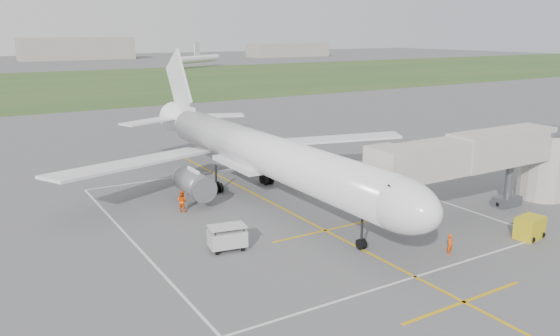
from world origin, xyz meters
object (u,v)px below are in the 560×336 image
airliner (260,153)px  jet_bridge (495,159)px  gpu_unit (530,228)px  baggage_cart (227,238)px  ramp_worker_nose (450,245)px  ramp_worker_wing (182,201)px

airliner → jet_bridge: size_ratio=2.00×
gpu_unit → baggage_cart: 23.33m
ramp_worker_nose → ramp_worker_wing: 23.07m
gpu_unit → ramp_worker_nose: bearing=165.5°
airliner → ramp_worker_wing: airliner is taller
airliner → baggage_cart: airliner is taller
jet_bridge → gpu_unit: 7.87m
airliner → ramp_worker_wing: size_ratio=24.50×
gpu_unit → baggage_cart: (-21.05, 10.05, 0.11)m
airliner → jet_bridge: bearing=-42.2°
ramp_worker_nose → jet_bridge: bearing=10.5°
jet_bridge → baggage_cart: (-24.22, 3.99, -3.79)m
airliner → gpu_unit: size_ratio=18.85×
gpu_unit → ramp_worker_wing: size_ratio=1.30×
jet_bridge → ramp_worker_wing: size_ratio=12.26×
airliner → jet_bridge: airliner is taller
gpu_unit → baggage_cart: size_ratio=0.85×
airliner → ramp_worker_wing: (-8.03, -0.17, -3.44)m
baggage_cart → ramp_worker_wing: ramp_worker_wing is taller
airliner → ramp_worker_nose: (4.71, -19.41, -3.60)m
baggage_cart → ramp_worker_nose: (13.20, -9.15, -0.17)m
airliner → baggage_cart: 13.76m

